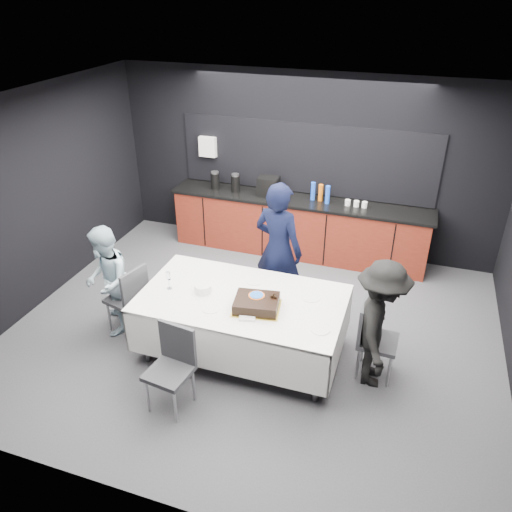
{
  "coord_description": "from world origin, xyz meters",
  "views": [
    {
      "loc": [
        1.64,
        -4.8,
        3.96
      ],
      "look_at": [
        0.0,
        0.1,
        1.05
      ],
      "focal_mm": 35.0,
      "sensor_mm": 36.0,
      "label": 1
    }
  ],
  "objects": [
    {
      "name": "chair_left",
      "position": [
        -1.45,
        -0.46,
        0.53
      ],
      "size": [
        0.51,
        0.51,
        0.92
      ],
      "color": "#303136",
      "rests_on": "ground"
    },
    {
      "name": "person_right",
      "position": [
        1.53,
        -0.38,
        0.75
      ],
      "size": [
        0.64,
        1.01,
        1.5
      ],
      "primitive_type": "imported",
      "rotation": [
        0.0,
        0.0,
        1.66
      ],
      "color": "black",
      "rests_on": "ground"
    },
    {
      "name": "chair_near",
      "position": [
        -0.4,
        -1.38,
        0.53
      ],
      "size": [
        0.47,
        0.47,
        0.92
      ],
      "color": "#303136",
      "rests_on": "ground"
    },
    {
      "name": "loose_plate_right_b",
      "position": [
        0.97,
        -0.7,
        0.78
      ],
      "size": [
        0.2,
        0.2,
        0.01
      ],
      "primitive_type": "cylinder",
      "color": "white",
      "rests_on": "party_table"
    },
    {
      "name": "ground",
      "position": [
        0.0,
        0.0,
        0.0
      ],
      "size": [
        6.0,
        6.0,
        0.0
      ],
      "primitive_type": "plane",
      "color": "#46464B",
      "rests_on": "ground"
    },
    {
      "name": "loose_plate_near",
      "position": [
        -0.25,
        -0.72,
        0.78
      ],
      "size": [
        0.19,
        0.19,
        0.01
      ],
      "primitive_type": "cylinder",
      "color": "white",
      "rests_on": "party_table"
    },
    {
      "name": "plate_stack",
      "position": [
        -0.46,
        -0.44,
        0.83
      ],
      "size": [
        0.2,
        0.2,
        0.1
      ],
      "primitive_type": "cylinder",
      "color": "white",
      "rests_on": "party_table"
    },
    {
      "name": "kitchenette",
      "position": [
        -0.02,
        2.22,
        0.54
      ],
      "size": [
        4.1,
        0.64,
        2.05
      ],
      "color": "#5E190E",
      "rests_on": "ground"
    },
    {
      "name": "chair_right",
      "position": [
        1.46,
        -0.28,
        0.53
      ],
      "size": [
        0.43,
        0.43,
        0.92
      ],
      "color": "#303136",
      "rests_on": "ground"
    },
    {
      "name": "champagne_flute",
      "position": [
        -0.86,
        -0.5,
        0.94
      ],
      "size": [
        0.06,
        0.06,
        0.22
      ],
      "color": "white",
      "rests_on": "party_table"
    },
    {
      "name": "person_center",
      "position": [
        0.14,
        0.57,
        0.91
      ],
      "size": [
        0.76,
        0.6,
        1.83
      ],
      "primitive_type": "imported",
      "rotation": [
        0.0,
        0.0,
        2.88
      ],
      "color": "black",
      "rests_on": "ground"
    },
    {
      "name": "cake_assembly",
      "position": [
        0.23,
        -0.55,
        0.84
      ],
      "size": [
        0.57,
        0.49,
        0.16
      ],
      "color": "gold",
      "rests_on": "party_table"
    },
    {
      "name": "person_left",
      "position": [
        -1.71,
        -0.5,
        0.71
      ],
      "size": [
        0.81,
        0.86,
        1.42
      ],
      "primitive_type": "imported",
      "rotation": [
        0.0,
        0.0,
        -1.05
      ],
      "color": "#A3BECC",
      "rests_on": "ground"
    },
    {
      "name": "party_table",
      "position": [
        0.0,
        -0.4,
        0.64
      ],
      "size": [
        2.32,
        1.32,
        0.78
      ],
      "color": "#99999E",
      "rests_on": "ground"
    },
    {
      "name": "loose_plate_right_a",
      "position": [
        0.74,
        -0.15,
        0.78
      ],
      "size": [
        0.22,
        0.22,
        0.01
      ],
      "primitive_type": "cylinder",
      "color": "white",
      "rests_on": "party_table"
    },
    {
      "name": "fork_pile",
      "position": [
        0.19,
        -0.76,
        0.79
      ],
      "size": [
        0.19,
        0.14,
        0.03
      ],
      "primitive_type": "cube",
      "rotation": [
        0.0,
        0.0,
        0.23
      ],
      "color": "white",
      "rests_on": "party_table"
    },
    {
      "name": "room_shell",
      "position": [
        0.0,
        0.0,
        1.86
      ],
      "size": [
        6.04,
        5.04,
        2.82
      ],
      "color": "white",
      "rests_on": "ground"
    },
    {
      "name": "loose_plate_far",
      "position": [
        0.03,
        -0.04,
        0.78
      ],
      "size": [
        0.19,
        0.19,
        0.01
      ],
      "primitive_type": "cylinder",
      "color": "white",
      "rests_on": "party_table"
    }
  ]
}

